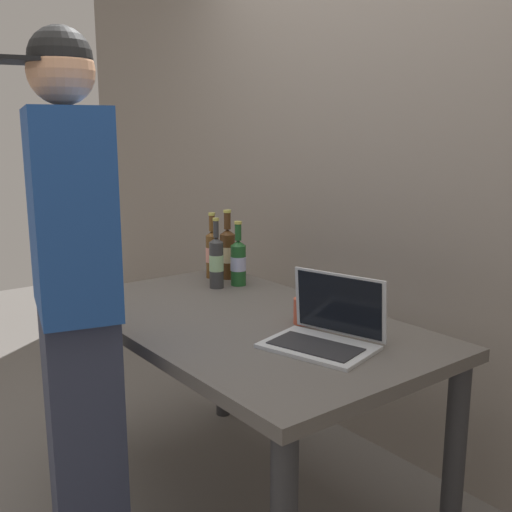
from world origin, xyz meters
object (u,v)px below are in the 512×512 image
Objects in this scene: laptop at (326,330)px; beer_bottle_dark at (228,252)px; beer_bottle_amber at (216,261)px; beer_bottle_green at (212,253)px; person_figure at (77,321)px; coffee_mug at (304,311)px; beer_bottle_brown at (238,261)px.

beer_bottle_dark is at bearing 164.27° from laptop.
beer_bottle_amber is 0.19m from beer_bottle_green.
laptop is 1.02m from beer_bottle_green.
person_figure is 0.79m from coffee_mug.
beer_bottle_green is (-0.19, -0.01, 0.01)m from beer_bottle_brown.
person_figure reaches higher than beer_bottle_brown.
beer_bottle_amber is at bearing -51.09° from beer_bottle_dark.
beer_bottle_dark is at bearing 39.19° from beer_bottle_green.
beer_bottle_green reaches higher than beer_bottle_brown.
laptop is 1.27× the size of beer_bottle_amber.
coffee_mug is at bearing -3.36° from beer_bottle_amber.
beer_bottle_amber is (0.11, -0.14, -0.01)m from beer_bottle_dark.
beer_bottle_green is (-1.00, 0.22, 0.07)m from laptop.
coffee_mug is (-0.21, 0.09, -0.00)m from laptop.
beer_bottle_amber is 2.98× the size of coffee_mug.
person_figure is at bearing -60.19° from beer_bottle_dark.
beer_bottle_brown is 0.11m from beer_bottle_amber.
beer_bottle_dark is 0.76m from coffee_mug.
beer_bottle_green reaches higher than coffee_mug.
laptop is at bearing -15.94° from beer_bottle_brown.
beer_bottle_amber reaches higher than beer_bottle_brown.
beer_bottle_dark is at bearing 165.57° from beer_bottle_brown.
coffee_mug is at bearing 75.96° from person_figure.
beer_bottle_amber is 0.18× the size of person_figure.
laptop is 0.84m from beer_bottle_amber.
person_figure is at bearing -120.34° from laptop.
laptop is at bearing -12.25° from beer_bottle_green.
laptop is 0.23× the size of person_figure.
coffee_mug is (0.19, 0.77, -0.06)m from person_figure.
beer_bottle_amber is at bearing 176.64° from coffee_mug.
coffee_mug is (0.79, -0.13, -0.07)m from beer_bottle_green.
laptop reaches higher than coffee_mug.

